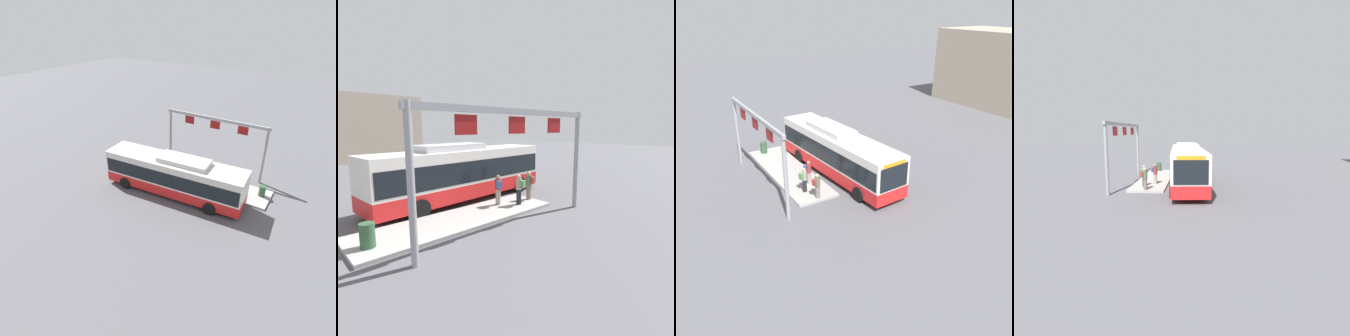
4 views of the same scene
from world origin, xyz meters
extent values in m
plane|color=#56565B|center=(0.00, 0.00, 0.00)|extent=(120.00, 120.00, 0.00)
cube|color=#9E9E99|center=(-2.12, -3.02, 0.08)|extent=(10.00, 2.80, 0.16)
cube|color=red|center=(0.00, 0.00, 0.77)|extent=(11.74, 3.36, 0.85)
cube|color=silver|center=(0.00, 0.00, 2.15)|extent=(11.74, 3.36, 1.90)
cube|color=black|center=(0.00, 0.00, 1.95)|extent=(11.52, 3.38, 1.20)
cube|color=black|center=(5.80, 0.43, 2.05)|extent=(0.20, 2.12, 1.50)
cube|color=#B7B7BC|center=(-0.87, -0.07, 3.28)|extent=(4.18, 2.05, 0.36)
cube|color=orange|center=(5.73, 0.43, 2.90)|extent=(0.25, 1.75, 0.28)
cylinder|color=black|center=(3.89, 1.50, 0.50)|extent=(1.02, 0.37, 1.00)
cylinder|color=black|center=(4.07, -0.90, 0.50)|extent=(1.02, 0.37, 1.00)
cylinder|color=black|center=(-3.67, 0.93, 0.50)|extent=(1.02, 0.37, 1.00)
cylinder|color=black|center=(-3.50, -1.47, 0.50)|extent=(1.02, 0.37, 1.00)
cylinder|color=slate|center=(2.60, -3.02, 0.58)|extent=(0.35, 0.35, 0.85)
cylinder|color=#476B4C|center=(2.60, -3.02, 1.31)|extent=(0.43, 0.43, 0.60)
sphere|color=tan|center=(2.60, -3.02, 1.72)|extent=(0.22, 0.22, 0.22)
cube|color=maroon|center=(2.68, -3.27, 1.34)|extent=(0.32, 0.26, 0.40)
cylinder|color=black|center=(1.40, -3.35, 0.58)|extent=(0.34, 0.34, 0.85)
cylinder|color=gray|center=(1.40, -3.35, 1.31)|extent=(0.42, 0.42, 0.60)
sphere|color=tan|center=(1.40, -3.35, 1.72)|extent=(0.22, 0.22, 0.22)
cube|color=#4C8447|center=(1.47, -3.60, 1.34)|extent=(0.32, 0.25, 0.40)
cylinder|color=gray|center=(0.52, -2.60, 0.58)|extent=(0.38, 0.38, 0.85)
cylinder|color=maroon|center=(0.52, -2.60, 1.31)|extent=(0.46, 0.46, 0.60)
sphere|color=#9E755B|center=(0.52, -2.60, 1.72)|extent=(0.22, 0.22, 0.22)
cube|color=#335993|center=(0.40, -2.83, 1.34)|extent=(0.33, 0.29, 0.40)
cylinder|color=gray|center=(-5.61, -5.47, 2.60)|extent=(0.24, 0.24, 5.20)
cylinder|color=gray|center=(3.67, -5.47, 2.60)|extent=(0.24, 0.24, 5.20)
cube|color=gray|center=(-0.97, -5.47, 5.05)|extent=(9.69, 0.20, 0.24)
cube|color=maroon|center=(-3.52, -5.47, 4.50)|extent=(0.90, 0.08, 0.70)
cube|color=maroon|center=(-0.97, -5.47, 4.50)|extent=(0.90, 0.08, 0.70)
cube|color=maroon|center=(1.58, -5.47, 4.50)|extent=(0.90, 0.08, 0.70)
cylinder|color=#2D5133|center=(-6.39, -3.33, 0.61)|extent=(0.52, 0.52, 0.90)
camera|label=1|loc=(-9.66, 16.16, 13.06)|focal=29.06mm
camera|label=2|loc=(-8.91, -13.17, 4.41)|focal=28.12mm
camera|label=3|loc=(20.52, -11.93, 11.42)|focal=38.56mm
camera|label=4|loc=(20.23, 0.70, 4.49)|focal=26.23mm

